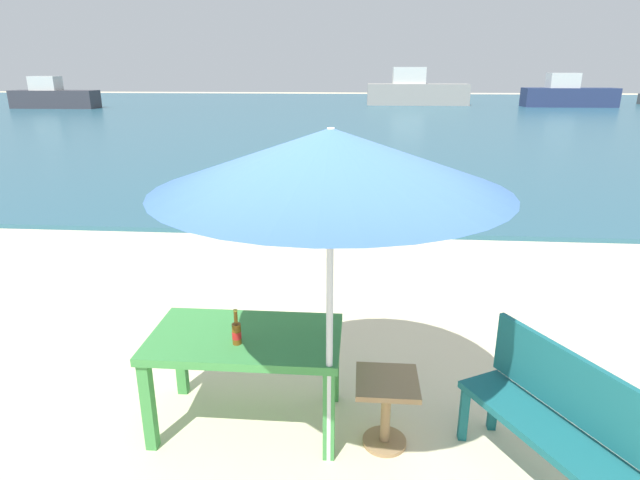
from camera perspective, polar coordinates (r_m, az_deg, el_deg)
The scene contains 11 objects.
ground_plane at distance 4.03m, azimuth 1.47°, elevation -22.15°, with size 120.00×120.00×0.00m, color beige.
sea_water at distance 33.16m, azimuth 4.41°, elevation 13.83°, with size 120.00×50.00×0.08m, color #2D6075.
picnic_table_green at distance 3.95m, azimuth -8.17°, elevation -11.69°, with size 1.40×0.80×0.76m.
beer_bottle_amber at distance 3.75m, azimuth -9.19°, elevation -9.97°, with size 0.07×0.07×0.26m.
patio_umbrella at distance 3.01m, azimuth 1.18°, elevation 8.83°, with size 2.10×2.10×2.30m.
side_table_wood at distance 3.90m, azimuth 7.31°, elevation -17.32°, with size 0.44×0.44×0.54m.
bench_teal_center at distance 3.76m, azimuth 24.14°, elevation -16.92°, with size 0.90×1.22×0.95m.
swimmer_person at distance 13.88m, azimuth 5.16°, elevation 8.40°, with size 0.34×0.34×0.41m.
boat_sailboat at distance 40.40m, azimuth 10.53°, elevation 15.81°, with size 7.37×2.01×2.68m.
boat_cargo_ship at distance 41.52m, azimuth 25.68°, elevation 14.24°, with size 6.28×1.71×2.28m.
boat_barge at distance 40.67m, azimuth -27.30°, elevation 13.86°, with size 5.73×1.56×2.08m.
Camera 1 is at (0.15, -3.06, 2.61)m, focal length 29.02 mm.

